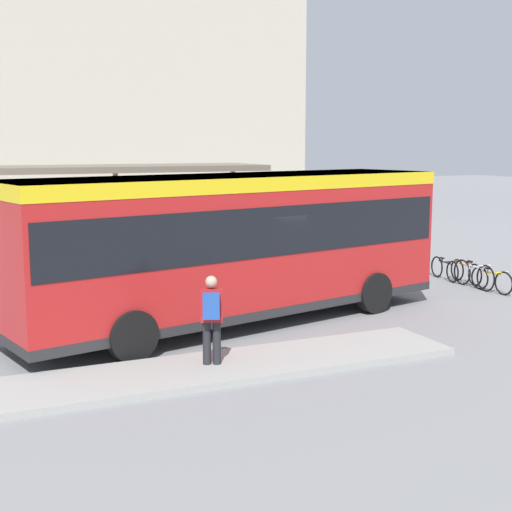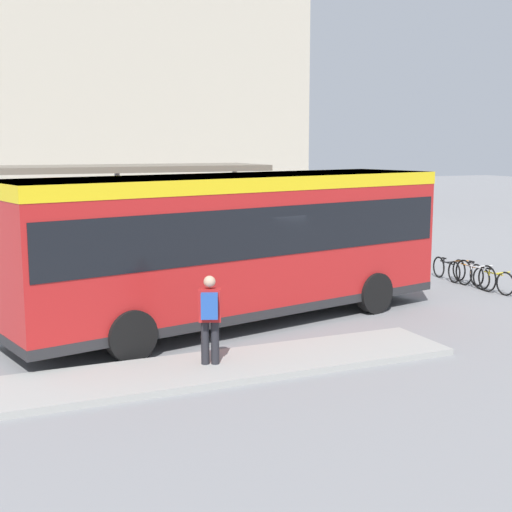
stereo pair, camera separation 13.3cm
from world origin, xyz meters
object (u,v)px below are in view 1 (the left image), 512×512
object	(u,v)px
bicycle_white	(474,275)
potted_planter_far_side	(261,258)
pedestrian_waiting	(211,314)
city_bus	(235,238)
bicycle_orange	(466,272)
bicycle_black	(445,269)
bicycle_yellow	(492,280)
potted_planter_near_shelter	(209,259)

from	to	relation	value
bicycle_white	potted_planter_far_side	bearing A→B (deg)	-120.22
pedestrian_waiting	bicycle_white	size ratio (longest dim) A/B	0.91
city_bus	potted_planter_far_side	xyz separation A→B (m)	(2.54, 4.16, -1.22)
bicycle_orange	bicycle_black	bearing A→B (deg)	26.36
pedestrian_waiting	bicycle_black	distance (m)	10.83
bicycle_yellow	potted_planter_far_side	distance (m)	6.48
pedestrian_waiting	bicycle_orange	size ratio (longest dim) A/B	1.06
bicycle_yellow	bicycle_white	distance (m)	0.66
bicycle_orange	potted_planter_far_side	xyz separation A→B (m)	(-5.40, 2.57, 0.39)
city_bus	pedestrian_waiting	distance (m)	3.63
bicycle_white	bicycle_black	distance (m)	1.32
bicycle_white	bicycle_orange	xyz separation A→B (m)	(0.29, 0.66, -0.05)
bicycle_white	bicycle_black	world-z (taller)	bicycle_white
bicycle_black	potted_planter_far_side	xyz separation A→B (m)	(-5.15, 1.92, 0.39)
bicycle_yellow	bicycle_white	world-z (taller)	bicycle_white
potted_planter_near_shelter	city_bus	bearing A→B (deg)	-103.34
city_bus	potted_planter_near_shelter	xyz separation A→B (m)	(1.10, 4.64, -1.23)
city_bus	bicycle_orange	world-z (taller)	city_bus
potted_planter_near_shelter	pedestrian_waiting	bearing A→B (deg)	-110.10
pedestrian_waiting	bicycle_white	bearing A→B (deg)	-45.32
city_bus	potted_planter_far_side	size ratio (longest dim) A/B	7.68
city_bus	bicycle_white	world-z (taller)	city_bus
bicycle_yellow	potted_planter_far_side	world-z (taller)	potted_planter_far_side
bicycle_orange	bicycle_black	size ratio (longest dim) A/B	1.00
pedestrian_waiting	potted_planter_near_shelter	distance (m)	8.22
bicycle_white	pedestrian_waiting	bearing A→B (deg)	-64.78
pedestrian_waiting	bicycle_black	xyz separation A→B (m)	(9.41, 5.32, -0.71)
bicycle_yellow	potted_planter_near_shelter	bearing A→B (deg)	-126.82
pedestrian_waiting	potted_planter_far_side	world-z (taller)	pedestrian_waiting
pedestrian_waiting	bicycle_black	world-z (taller)	pedestrian_waiting
bicycle_orange	potted_planter_far_side	distance (m)	5.99
bicycle_yellow	bicycle_orange	xyz separation A→B (m)	(0.23, 1.32, -0.00)
city_bus	bicycle_white	xyz separation A→B (m)	(7.65, 0.93, -1.56)
pedestrian_waiting	potted_planter_near_shelter	xyz separation A→B (m)	(2.82, 7.71, -0.33)
pedestrian_waiting	potted_planter_far_side	xyz separation A→B (m)	(4.26, 7.23, -0.32)
bicycle_orange	potted_planter_near_shelter	world-z (taller)	potted_planter_near_shelter
bicycle_black	potted_planter_far_side	world-z (taller)	potted_planter_far_side
city_bus	potted_planter_near_shelter	bearing A→B (deg)	63.60
pedestrian_waiting	potted_planter_far_side	distance (m)	8.40
city_bus	bicycle_orange	distance (m)	8.25
bicycle_yellow	bicycle_orange	size ratio (longest dim) A/B	1.01
bicycle_yellow	bicycle_white	xyz separation A→B (m)	(-0.05, 0.66, 0.05)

